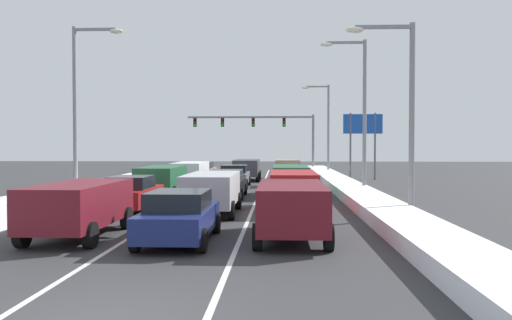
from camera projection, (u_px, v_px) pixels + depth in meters
name	position (u px, v px, depth m)	size (l,w,h in m)	color
ground_plane	(226.00, 198.00, 27.91)	(128.13, 128.13, 0.00)	#333335
lane_stripe_between_right_lane_and_center_lane	(261.00, 190.00, 32.75)	(0.14, 54.21, 0.01)	silver
lane_stripe_between_center_lane_and_left_lane	(207.00, 190.00, 32.90)	(0.14, 54.21, 0.01)	silver
snow_bank_right_shoulder	(345.00, 186.00, 32.51)	(1.94, 54.21, 0.53)	white
snow_bank_left_shoulder	(124.00, 183.00, 33.13)	(1.44, 54.21, 0.88)	white
suv_maroon_right_lane_nearest	(291.00, 206.00, 15.61)	(2.16, 4.90, 1.67)	maroon
suv_red_right_lane_second	(293.00, 187.00, 22.66)	(2.16, 4.90, 1.67)	maroon
suv_green_right_lane_third	(290.00, 178.00, 29.17)	(2.16, 4.90, 1.67)	#1E5633
sedan_white_right_lane_fourth	(288.00, 175.00, 36.13)	(2.00, 4.50, 1.51)	silver
suv_tan_right_lane_fifth	(287.00, 168.00, 42.57)	(2.16, 4.90, 1.67)	#937F60
sedan_navy_center_lane_nearest	(179.00, 216.00, 15.20)	(2.00, 4.50, 1.51)	navy
suv_silver_center_lane_second	(212.00, 189.00, 21.40)	(2.16, 4.90, 1.67)	#B7BABF
sedan_black_center_lane_third	(227.00, 183.00, 28.27)	(2.00, 4.50, 1.51)	black
sedan_gray_center_lane_fourth	(235.00, 176.00, 35.26)	(2.00, 4.50, 1.51)	slate
suv_charcoal_center_lane_fifth	(247.00, 168.00, 42.00)	(2.16, 4.90, 1.67)	#38383D
suv_maroon_left_lane_nearest	(79.00, 204.00, 15.97)	(2.16, 4.90, 1.67)	maroon
sedan_red_left_lane_second	(131.00, 193.00, 22.47)	(2.00, 4.50, 1.51)	maroon
suv_green_left_lane_third	(162.00, 178.00, 28.54)	(2.16, 4.90, 1.67)	#1E5633
suv_white_left_lane_fourth	(190.00, 172.00, 35.69)	(2.16, 4.90, 1.67)	silver
sedan_tan_left_lane_fifth	(202.00, 171.00, 42.59)	(2.00, 4.50, 1.51)	#937F60
traffic_light_gantry	(265.00, 127.00, 57.22)	(14.00, 0.47, 6.20)	slate
street_lamp_right_near	(402.00, 101.00, 20.06)	(2.66, 0.36, 7.54)	gray
street_lamp_right_mid	(359.00, 103.00, 29.89)	(2.66, 0.36, 8.89)	gray
street_lamp_right_far	(325.00, 122.00, 49.59)	(2.66, 0.36, 8.59)	gray
street_lamp_left_mid	(81.00, 98.00, 26.89)	(2.66, 0.36, 8.96)	gray
roadside_sign_right	(363.00, 131.00, 42.65)	(3.20, 0.16, 5.50)	#59595B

